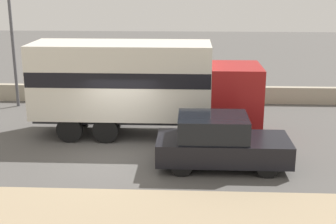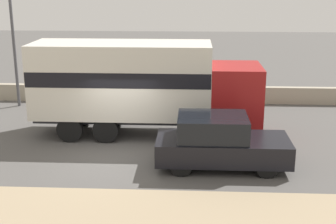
{
  "view_description": "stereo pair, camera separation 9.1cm",
  "coord_description": "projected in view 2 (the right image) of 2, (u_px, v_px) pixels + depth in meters",
  "views": [
    {
      "loc": [
        2.46,
        -14.89,
        5.93
      ],
      "look_at": [
        1.71,
        1.01,
        1.38
      ],
      "focal_mm": 50.0,
      "sensor_mm": 36.0,
      "label": 1
    },
    {
      "loc": [
        2.55,
        -14.89,
        5.93
      ],
      "look_at": [
        1.71,
        1.01,
        1.38
      ],
      "focal_mm": 50.0,
      "sensor_mm": 36.0,
      "label": 2
    }
  ],
  "objects": [
    {
      "name": "box_truck",
      "position": [
        140.0,
        83.0,
        17.95
      ],
      "size": [
        8.7,
        2.43,
        3.61
      ],
      "color": "maroon",
      "rests_on": "ground_plane"
    },
    {
      "name": "ground_plane",
      "position": [
        117.0,
        158.0,
        16.06
      ],
      "size": [
        80.0,
        80.0,
        0.0
      ],
      "primitive_type": "plane",
      "color": "#514F4C"
    },
    {
      "name": "street_lamp",
      "position": [
        11.0,
        14.0,
        21.44
      ],
      "size": [
        0.56,
        0.28,
        7.64
      ],
      "color": "#4C4C51",
      "rests_on": "ground_plane"
    },
    {
      "name": "stone_wall_backdrop",
      "position": [
        141.0,
        94.0,
        23.3
      ],
      "size": [
        60.0,
        0.35,
        0.82
      ],
      "color": "#A39984",
      "rests_on": "ground_plane"
    },
    {
      "name": "car_hatchback",
      "position": [
        219.0,
        142.0,
        15.1
      ],
      "size": [
        4.28,
        1.89,
        1.72
      ],
      "color": "black",
      "rests_on": "ground_plane"
    }
  ]
}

